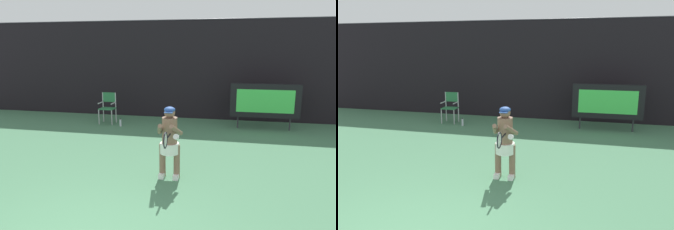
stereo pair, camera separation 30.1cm
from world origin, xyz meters
TOP-DOWN VIEW (x-y plane):
  - backdrop_screen at (0.00, 8.50)m, footprint 18.00×0.12m
  - scoreboard at (2.96, 7.28)m, footprint 2.20×0.21m
  - umpire_chair at (-2.39, 7.07)m, footprint 0.52×0.44m
  - water_bottle at (-1.79, 6.70)m, footprint 0.07×0.07m
  - tennis_player at (0.71, 2.83)m, footprint 0.53×0.61m
  - tennis_racket at (0.75, 2.27)m, footprint 0.03×0.60m

SIDE VIEW (x-z plane):
  - water_bottle at x=-1.79m, z-range -0.01..0.26m
  - umpire_chair at x=-2.39m, z-range 0.08..1.16m
  - tennis_player at x=0.71m, z-range 0.07..1.55m
  - scoreboard at x=2.96m, z-range 0.20..1.70m
  - tennis_racket at x=0.75m, z-range 0.81..1.12m
  - backdrop_screen at x=0.00m, z-range -0.02..3.64m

